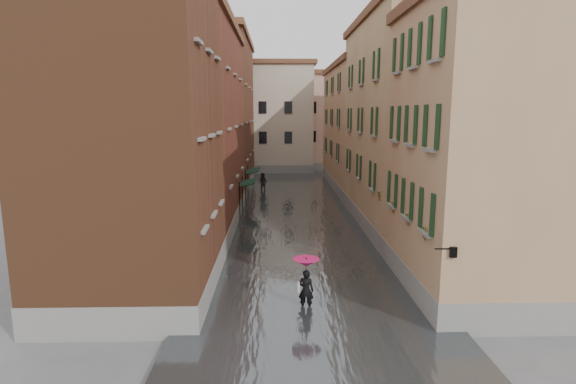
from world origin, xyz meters
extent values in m
plane|color=#555658|center=(0.00, 0.00, 0.00)|extent=(120.00, 120.00, 0.00)
cube|color=#464B4E|center=(0.00, 13.00, 0.10)|extent=(10.00, 60.00, 0.20)
cube|color=brown|center=(-7.00, -2.00, 6.50)|extent=(6.00, 8.00, 13.00)
cube|color=brown|center=(-7.00, 9.00, 6.25)|extent=(6.00, 14.00, 12.50)
cube|color=brown|center=(-7.00, 24.00, 7.00)|extent=(6.00, 16.00, 14.00)
cube|color=#A57855|center=(7.00, -2.00, 5.75)|extent=(6.00, 8.00, 11.50)
cube|color=tan|center=(7.00, 9.00, 6.50)|extent=(6.00, 14.00, 13.00)
cube|color=#A57855|center=(7.00, 24.00, 5.75)|extent=(6.00, 16.00, 11.50)
cube|color=#C4B49C|center=(-3.00, 38.00, 6.50)|extent=(12.00, 9.00, 13.00)
cube|color=#CCA98F|center=(6.00, 40.00, 6.00)|extent=(10.00, 9.00, 12.00)
cube|color=black|center=(-3.45, 11.68, 2.55)|extent=(1.09, 2.66, 0.31)
cylinder|color=black|center=(-3.95, 10.35, 1.40)|extent=(0.06, 0.06, 2.80)
cylinder|color=black|center=(-3.95, 13.01, 1.40)|extent=(0.06, 0.06, 2.80)
cube|color=black|center=(-3.45, 18.05, 2.55)|extent=(1.09, 3.04, 0.31)
cylinder|color=black|center=(-3.95, 16.53, 1.40)|extent=(0.06, 0.06, 2.80)
cylinder|color=black|center=(-3.95, 19.57, 1.40)|extent=(0.06, 0.06, 2.80)
cylinder|color=black|center=(4.05, -6.00, 3.10)|extent=(0.60, 0.05, 0.05)
cube|color=black|center=(4.35, -6.00, 3.00)|extent=(0.22, 0.22, 0.35)
cube|color=beige|center=(4.35, -6.00, 3.00)|extent=(0.14, 0.14, 0.24)
cube|color=brown|center=(4.12, -4.33, 3.15)|extent=(0.22, 0.85, 0.18)
imported|color=#265926|center=(4.12, -4.33, 3.57)|extent=(0.59, 0.51, 0.66)
cube|color=brown|center=(4.12, -2.20, 3.15)|extent=(0.22, 0.85, 0.18)
imported|color=#265926|center=(4.12, -2.20, 3.57)|extent=(0.59, 0.51, 0.66)
cube|color=brown|center=(4.12, 0.14, 3.15)|extent=(0.22, 0.85, 0.18)
imported|color=#265926|center=(4.12, 0.14, 3.57)|extent=(0.59, 0.51, 0.66)
cube|color=brown|center=(4.12, 2.96, 3.15)|extent=(0.22, 0.85, 0.18)
imported|color=#265926|center=(4.12, 2.96, 3.57)|extent=(0.59, 0.51, 0.66)
imported|color=black|center=(-0.29, -3.82, 0.81)|extent=(0.65, 0.49, 1.63)
cube|color=beige|center=(-0.57, -3.77, 0.95)|extent=(0.08, 0.30, 0.38)
cylinder|color=black|center=(-0.29, -3.82, 1.35)|extent=(0.02, 0.02, 1.00)
cone|color=#B70C4C|center=(-0.29, -3.82, 1.92)|extent=(1.03, 1.03, 0.28)
imported|color=black|center=(-2.68, 22.25, 0.90)|extent=(1.06, 0.95, 1.80)
camera|label=1|loc=(-1.38, -19.91, 7.49)|focal=28.00mm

